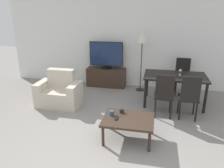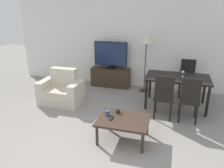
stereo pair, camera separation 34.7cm
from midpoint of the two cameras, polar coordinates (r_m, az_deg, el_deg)
The scene contains 15 objects.
ground_plane at distance 3.52m, azimuth -4.48°, elevation -19.98°, with size 18.00×18.00×0.00m, color gray.
wall_back at distance 6.33m, azimuth 7.12°, elevation 11.30°, with size 7.20×0.06×2.70m.
armchair at distance 5.39m, azimuth -11.25°, elevation -1.95°, with size 1.00×0.62×0.84m.
tv_stand at distance 6.44m, azimuth 1.19°, elevation 1.77°, with size 1.13×0.37×0.55m.
tv at distance 6.27m, azimuth 1.23°, elevation 7.51°, with size 0.96×0.32×0.77m.
coffee_table at distance 3.84m, azimuth 5.60°, elevation -9.78°, with size 0.88×0.68×0.41m.
dining_table at distance 5.27m, azimuth 18.53°, elevation 0.95°, with size 1.42×0.84×0.73m.
dining_chair_near at distance 4.61m, azimuth 15.49°, elevation -2.91°, with size 0.40×0.40×0.97m.
dining_chair_far at distance 6.03m, azimuth 20.62°, elevation 1.80°, with size 0.40×0.40×0.97m.
dining_chair_near_right at distance 4.64m, azimuth 21.63°, elevation -3.47°, with size 0.40×0.40×0.97m.
floor_lamp at distance 5.90m, azimuth 10.69°, elevation 10.79°, with size 0.28×0.28×1.62m.
remote_primary at distance 3.82m, azimuth 2.53°, elevation -8.90°, with size 0.04×0.15×0.02m.
cup_white_near at distance 3.91m, azimuth 1.35°, elevation -7.62°, with size 0.08×0.08×0.09m.
cup_colored_far at distance 4.01m, azimuth 4.05°, elevation -7.08°, with size 0.08×0.08×0.07m.
wine_glass_left at distance 5.25m, azimuth 19.88°, elevation 2.82°, with size 0.07×0.07×0.15m.
Camera 2 is at (1.18, -2.48, 2.23)m, focal length 35.00 mm.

